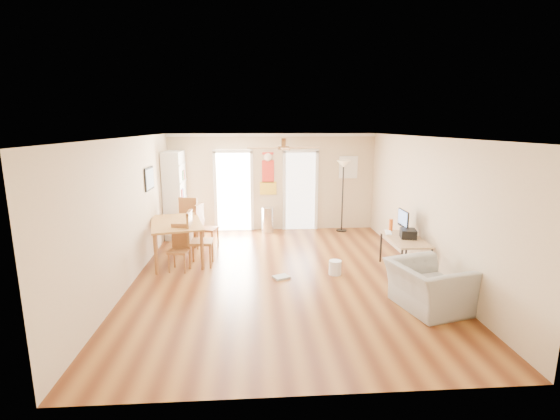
{
  "coord_description": "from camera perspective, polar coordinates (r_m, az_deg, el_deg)",
  "views": [
    {
      "loc": [
        -0.53,
        -7.21,
        2.8
      ],
      "look_at": [
        0.0,
        0.6,
        1.15
      ],
      "focal_mm": 25.72,
      "sensor_mm": 36.0,
      "label": 1
    }
  ],
  "objects": [
    {
      "name": "floor",
      "position": [
        7.76,
        0.31,
        -9.27
      ],
      "size": [
        7.0,
        7.0,
        0.0
      ],
      "primitive_type": "plane",
      "color": "brown",
      "rests_on": "ground"
    },
    {
      "name": "wall_right",
      "position": [
        8.07,
        20.2,
        0.44
      ],
      "size": [
        0.04,
        7.0,
        2.6
      ],
      "primitive_type": null,
      "color": "beige",
      "rests_on": "floor"
    },
    {
      "name": "wall_decal",
      "position": [
        10.77,
        -1.72,
        5.23
      ],
      "size": [
        0.46,
        0.03,
        1.1
      ],
      "primitive_type": "cube",
      "color": "red",
      "rests_on": "wall_back"
    },
    {
      "name": "wall_front",
      "position": [
        4.04,
        4.03,
        -9.94
      ],
      "size": [
        5.5,
        0.04,
        2.6
      ],
      "primitive_type": null,
      "color": "beige",
      "rests_on": "floor"
    },
    {
      "name": "floor_cloth",
      "position": [
        7.61,
        0.19,
        -9.53
      ],
      "size": [
        0.35,
        0.33,
        0.04
      ],
      "primitive_type": "cube",
      "rotation": [
        0.0,
        0.0,
        0.46
      ],
      "color": "#A6A5A0",
      "rests_on": "floor"
    },
    {
      "name": "dining_chair_right_a",
      "position": [
        9.45,
        -10.27,
        -2.31
      ],
      "size": [
        0.52,
        0.52,
        1.02
      ],
      "primitive_type": null,
      "rotation": [
        0.0,
        0.0,
        1.29
      ],
      "color": "#955A30",
      "rests_on": "floor"
    },
    {
      "name": "wall_back",
      "position": [
        10.83,
        -1.05,
        3.94
      ],
      "size": [
        5.5,
        0.04,
        2.6
      ],
      "primitive_type": null,
      "color": "beige",
      "rests_on": "floor"
    },
    {
      "name": "dining_table",
      "position": [
        8.77,
        -14.41,
        -4.27
      ],
      "size": [
        1.35,
        1.84,
        0.83
      ],
      "primitive_type": null,
      "rotation": [
        0.0,
        0.0,
        0.23
      ],
      "color": "#A97836",
      "rests_on": "floor"
    },
    {
      "name": "ac_grille",
      "position": [
        11.05,
        9.69,
        6.02
      ],
      "size": [
        0.5,
        0.04,
        0.6
      ],
      "primitive_type": "cube",
      "color": "white",
      "rests_on": "wall_back"
    },
    {
      "name": "framed_poster",
      "position": [
        8.95,
        -18.09,
        4.26
      ],
      "size": [
        0.04,
        0.66,
        0.48
      ],
      "primitive_type": "cube",
      "color": "black",
      "rests_on": "wall_left"
    },
    {
      "name": "bookshelf",
      "position": [
        10.54,
        -14.69,
        2.16
      ],
      "size": [
        0.67,
        1.06,
        2.18
      ],
      "primitive_type": null,
      "rotation": [
        0.0,
        0.0,
        0.26
      ],
      "color": "silver",
      "rests_on": "floor"
    },
    {
      "name": "ceiling",
      "position": [
        7.23,
        0.33,
        10.31
      ],
      "size": [
        5.5,
        7.0,
        0.0
      ],
      "primitive_type": null,
      "color": "silver",
      "rests_on": "floor"
    },
    {
      "name": "bathroom_doorway",
      "position": [
        10.92,
        2.9,
        2.66
      ],
      "size": [
        0.8,
        0.1,
        2.1
      ],
      "primitive_type": null,
      "color": "white",
      "rests_on": "wall_back"
    },
    {
      "name": "kitchen_doorway",
      "position": [
        10.85,
        -6.59,
        2.54
      ],
      "size": [
        0.9,
        0.1,
        2.1
      ],
      "primitive_type": null,
      "color": "white",
      "rests_on": "wall_back"
    },
    {
      "name": "ceiling_fan",
      "position": [
        6.94,
        0.51,
        8.84
      ],
      "size": [
        1.24,
        1.24,
        0.2
      ],
      "primitive_type": null,
      "color": "#593819",
      "rests_on": "ceiling"
    },
    {
      "name": "torchiere_lamp",
      "position": [
        10.82,
        8.88,
        1.93
      ],
      "size": [
        0.41,
        0.41,
        1.91
      ],
      "primitive_type": null,
      "rotation": [
        0.0,
        0.0,
        0.14
      ],
      "color": "black",
      "rests_on": "floor"
    },
    {
      "name": "wall_left",
      "position": [
        7.69,
        -20.57,
        -0.12
      ],
      "size": [
        0.04,
        7.0,
        2.6
      ],
      "primitive_type": null,
      "color": "beige",
      "rests_on": "floor"
    },
    {
      "name": "imac",
      "position": [
        8.42,
        17.11,
        -1.61
      ],
      "size": [
        0.11,
        0.52,
        0.48
      ],
      "primitive_type": null,
      "rotation": [
        0.0,
        0.0,
        -0.07
      ],
      "color": "black",
      "rests_on": "computer_desk"
    },
    {
      "name": "trash_can",
      "position": [
        10.69,
        -1.79,
        -1.42
      ],
      "size": [
        0.38,
        0.38,
        0.68
      ],
      "primitive_type": "cylinder",
      "rotation": [
        0.0,
        0.0,
        -0.24
      ],
      "color": "silver",
      "rests_on": "floor"
    },
    {
      "name": "dining_chair_far",
      "position": [
        10.1,
        -12.39,
        -1.22
      ],
      "size": [
        0.56,
        0.56,
        1.11
      ],
      "primitive_type": null,
      "rotation": [
        0.0,
        0.0,
        2.89
      ],
      "color": "olive",
      "rests_on": "floor"
    },
    {
      "name": "keyboard",
      "position": [
        8.45,
        15.13,
        -3.07
      ],
      "size": [
        0.21,
        0.39,
        0.01
      ],
      "primitive_type": "cube",
      "rotation": [
        0.0,
        0.0,
        -0.24
      ],
      "color": "white",
      "rests_on": "computer_desk"
    },
    {
      "name": "wastebasket_a",
      "position": [
        7.82,
        7.84,
        -8.11
      ],
      "size": [
        0.27,
        0.27,
        0.28
      ],
      "primitive_type": "cylinder",
      "rotation": [
        0.0,
        0.0,
        -0.16
      ],
      "color": "silver",
      "rests_on": "floor"
    },
    {
      "name": "printer",
      "position": [
        8.14,
        17.76,
        -3.22
      ],
      "size": [
        0.35,
        0.38,
        0.17
      ],
      "primitive_type": "cube",
      "rotation": [
        0.0,
        0.0,
        -0.21
      ],
      "color": "black",
      "rests_on": "computer_desk"
    },
    {
      "name": "wastebasket_b",
      "position": [
        8.06,
        17.8,
        -7.92
      ],
      "size": [
        0.31,
        0.31,
        0.3
      ],
      "primitive_type": "cylinder",
      "rotation": [
        0.0,
        0.0,
        -0.24
      ],
      "color": "white",
      "rests_on": "floor"
    },
    {
      "name": "crown_molding",
      "position": [
        7.24,
        0.33,
        10.0
      ],
      "size": [
        5.5,
        7.0,
        0.08
      ],
      "primitive_type": null,
      "color": "white",
      "rests_on": "wall_back"
    },
    {
      "name": "dining_chair_right_b",
      "position": [
        8.28,
        -11.19,
        -4.03
      ],
      "size": [
        0.47,
        0.47,
        1.12
      ],
      "primitive_type": null,
      "rotation": [
        0.0,
        0.0,
        1.56
      ],
      "color": "#9C6632",
      "rests_on": "floor"
    },
    {
      "name": "armchair",
      "position": [
        6.72,
        20.27,
        -10.15
      ],
      "size": [
        1.22,
        1.32,
        0.72
      ],
      "primitive_type": "imported",
      "rotation": [
        0.0,
        0.0,
        1.82
      ],
      "color": "#9A9B96",
      "rests_on": "floor"
    },
    {
      "name": "orange_bottle",
      "position": [
        8.59,
        15.49,
        -2.06
      ],
      "size": [
        0.09,
        0.09,
        0.24
      ],
      "primitive_type": "cylinder",
      "rotation": [
        0.0,
        0.0,
        -0.09
      ],
      "color": "#DF5913",
      "rests_on": "computer_desk"
    },
    {
      "name": "computer_desk",
      "position": [
        8.21,
        17.23,
        -6.12
      ],
      "size": [
        0.63,
        1.25,
        0.67
      ],
      "primitive_type": null,
      "color": "tan",
      "rests_on": "floor"
    },
    {
      "name": "dining_chair_near",
      "position": [
        8.11,
        -14.2,
        -5.33
      ],
      "size": [
        0.42,
        0.42,
        0.9
      ],
      "primitive_type": null,
      "rotation": [
        0.0,
        0.0,
        -0.15
      ],
      "color": "#A56B35",
      "rests_on": "floor"
    }
  ]
}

